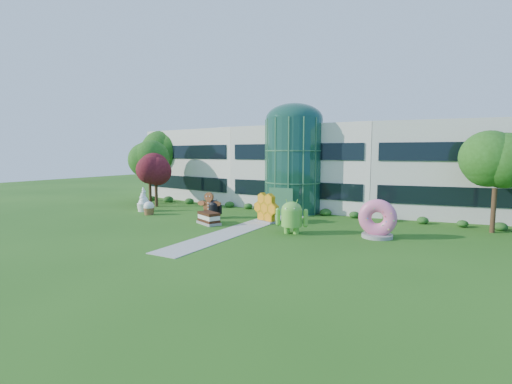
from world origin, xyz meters
The scene contains 14 objects.
ground centered at (0.00, 0.00, 0.00)m, with size 140.00×140.00×0.00m, color #215114.
building centered at (0.00, 18.00, 4.65)m, with size 46.00×15.00×9.30m, color beige, non-canonical shape.
atrium centered at (0.00, 12.00, 4.90)m, with size 6.00×6.00×9.80m, color #194738.
walkway centered at (0.00, 2.00, 0.02)m, with size 2.40×20.00×0.04m, color #9E9E93.
tree_red centered at (-15.50, 7.50, 3.00)m, with size 4.00×4.00×6.00m, color #3F0C14, non-canonical shape.
trees_backdrop centered at (0.00, 13.00, 4.20)m, with size 52.00×8.00×8.40m, color #214E13, non-canonical shape.
android_green centered at (4.35, 1.82, 1.49)m, with size 2.63×1.76×2.98m, color #60B239, non-canonical shape.
android_black centered at (-5.03, 4.58, 1.02)m, with size 1.80×1.21×2.04m, color black, non-canonical shape.
donut centered at (10.45, 3.73, 1.46)m, with size 2.81×1.35×2.92m, color #DC537E, non-canonical shape.
gingerbread centered at (-5.47, 4.33, 1.26)m, with size 2.74×1.05×2.52m, color maroon, non-canonical shape.
ice_cream_sandwich centered at (-3.61, 1.77, 0.54)m, with size 2.44×1.22×1.09m, color black, non-canonical shape.
honeycomb centered at (0.38, 5.06, 1.20)m, with size 3.06×1.09×2.41m, color orange, non-canonical shape.
froyo centered at (-14.16, 4.23, 1.30)m, with size 1.52×1.52×2.60m, color white, non-canonical shape.
cupcake centered at (-11.98, 2.85, 0.68)m, with size 1.14×1.14×1.37m, color white, non-canonical shape.
Camera 1 is at (15.93, -24.26, 6.26)m, focal length 26.00 mm.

